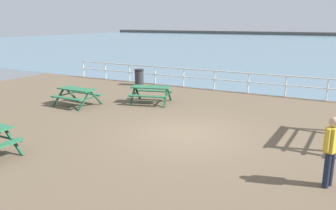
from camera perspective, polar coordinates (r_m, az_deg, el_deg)
name	(u,v)px	position (r m, az deg, el deg)	size (l,w,h in m)	color
ground_plane	(185,136)	(11.57, 2.88, -5.33)	(30.00, 24.00, 0.20)	brown
sea_band	(322,45)	(62.91, 24.48, 9.25)	(142.00, 90.00, 0.01)	slate
distant_shoreline	(335,36)	(105.79, 26.38, 10.43)	(142.00, 6.00, 1.80)	#4C4C47
seaward_railing	(248,79)	(18.47, 13.41, 4.28)	(23.07, 0.07, 1.08)	white
picnic_table_near_left	(77,93)	(15.83, -15.08, 2.02)	(1.85, 1.60, 0.80)	#286B47
picnic_table_far_left	(151,91)	(15.74, -2.87, 2.42)	(2.14, 1.93, 0.80)	#286B47
visitor	(331,148)	(8.49, 25.83, -6.48)	(0.33, 0.50, 1.66)	#1E2338
litter_bin	(139,77)	(20.37, -4.88, 4.71)	(0.55, 0.55, 0.95)	#2D2D33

